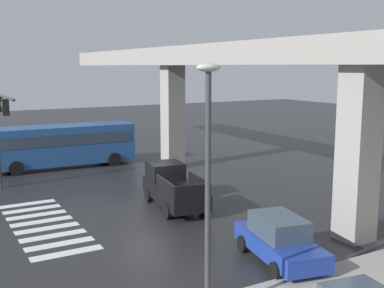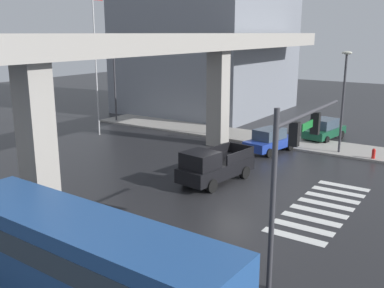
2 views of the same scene
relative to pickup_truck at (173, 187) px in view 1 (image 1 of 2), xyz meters
name	(u,v)px [view 1 (image 1 of 2)]	position (x,y,z in m)	size (l,w,h in m)	color
ground_plane	(148,208)	(-0.24, -1.29, -0.99)	(120.00, 120.00, 0.00)	#232326
crosswalk_stripes	(44,225)	(-0.24, -6.46, -0.98)	(8.25, 2.80, 0.01)	silver
elevated_overpass	(242,64)	(-0.24, 4.38, 6.25)	(51.74, 2.50, 8.41)	#9E9991
pickup_truck	(173,187)	(0.00, 0.00, 0.00)	(5.30, 2.58, 2.08)	black
city_bus	(57,144)	(-12.49, -2.75, 0.73)	(3.07, 10.88, 2.99)	#234C8C
sedan_blue	(279,239)	(8.26, 0.15, -0.14)	(4.56, 2.57, 1.72)	#1E3899
traffic_signal_mast	(0,117)	(-6.62, -7.19, 3.40)	(6.49, 0.32, 6.20)	#38383D
street_lamp_near_corner	(208,163)	(10.41, -4.26, 3.57)	(0.44, 0.70, 7.24)	#38383D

